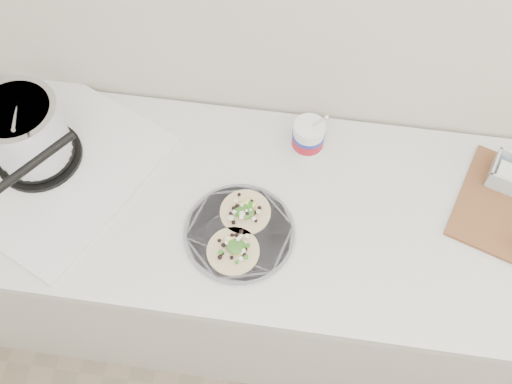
# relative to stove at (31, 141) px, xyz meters

# --- Properties ---
(counter) EXTENTS (2.44, 0.66, 0.90)m
(counter) POSITION_rel_stove_xyz_m (0.76, -0.04, -0.54)
(counter) COLOR silver
(counter) RESTS_ON ground
(stove) EXTENTS (0.76, 0.74, 0.28)m
(stove) POSITION_rel_stove_xyz_m (0.00, 0.00, 0.00)
(stove) COLOR silver
(stove) RESTS_ON counter
(taco_plate) EXTENTS (0.30, 0.30, 0.04)m
(taco_plate) POSITION_rel_stove_xyz_m (0.60, -0.15, -0.08)
(taco_plate) COLOR slate
(taco_plate) RESTS_ON counter
(tub) EXTENTS (0.09, 0.09, 0.21)m
(tub) POSITION_rel_stove_xyz_m (0.75, 0.15, -0.03)
(tub) COLOR white
(tub) RESTS_ON counter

